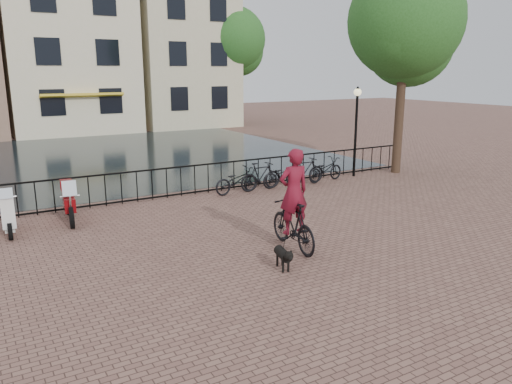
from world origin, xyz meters
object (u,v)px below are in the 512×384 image
lamp_post (356,116)px  scooter (7,208)px  dog (283,257)px  cyclist (293,205)px  motorcycle (69,198)px

lamp_post → scooter: (-12.54, -1.05, -1.69)m
dog → cyclist: bearing=58.9°
lamp_post → motorcycle: lamp_post is taller
cyclist → scooter: cyclist is taller
cyclist → scooter: bearing=-34.5°
dog → scooter: (-4.83, 5.57, 0.42)m
motorcycle → scooter: scooter is taller
lamp_post → cyclist: lamp_post is taller
motorcycle → cyclist: bearing=-44.2°
lamp_post → dog: size_ratio=4.16×
dog → motorcycle: size_ratio=0.43×
cyclist → dog: cyclist is taller
lamp_post → cyclist: bearing=-140.2°
cyclist → motorcycle: 6.51m
lamp_post → cyclist: (-6.83, -5.70, -1.31)m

